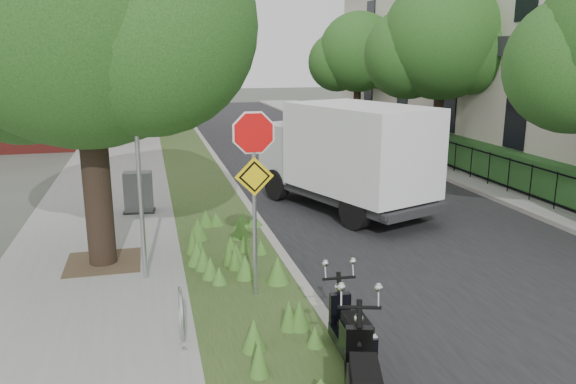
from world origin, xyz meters
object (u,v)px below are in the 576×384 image
utility_cabinet (138,193)px  scooter_far (353,342)px  sign_assembly (254,167)px  box_truck (347,152)px

utility_cabinet → scooter_far: bearing=-71.8°
sign_assembly → box_truck: size_ratio=0.56×
scooter_far → utility_cabinet: 8.72m
sign_assembly → box_truck: (3.40, 5.04, -0.75)m
sign_assembly → scooter_far: bearing=-72.5°
sign_assembly → box_truck: bearing=56.0°
sign_assembly → utility_cabinet: sign_assembly is taller
sign_assembly → utility_cabinet: bearing=108.6°
scooter_far → box_truck: bearing=70.9°
box_truck → utility_cabinet: 5.48m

